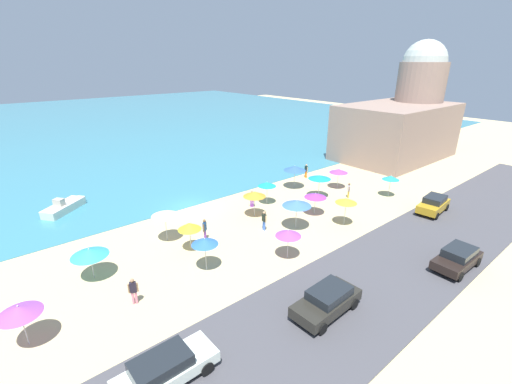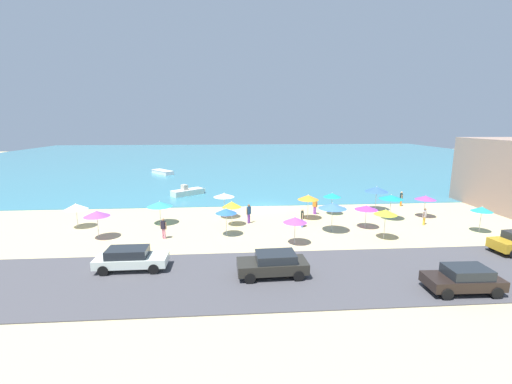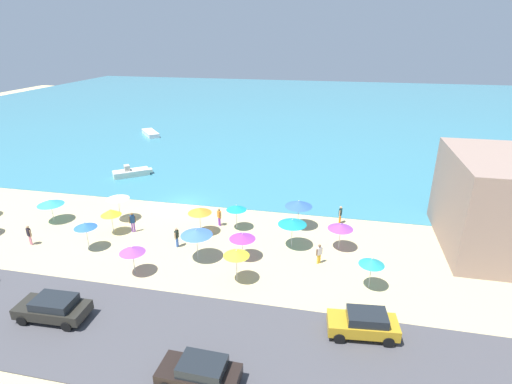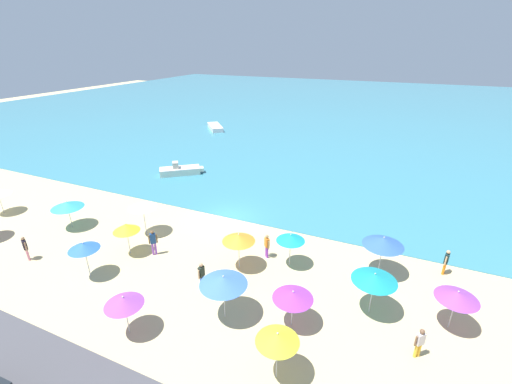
{
  "view_description": "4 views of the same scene",
  "coord_description": "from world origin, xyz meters",
  "px_view_note": "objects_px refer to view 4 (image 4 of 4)",
  "views": [
    {
      "loc": [
        -14.18,
        -27.25,
        13.25
      ],
      "look_at": [
        4.86,
        -4.3,
        1.68
      ],
      "focal_mm": 24.0,
      "sensor_mm": 36.0,
      "label": 1
    },
    {
      "loc": [
        -3.8,
        -37.2,
        9.23
      ],
      "look_at": [
        -1.14,
        -2.19,
        2.09
      ],
      "focal_mm": 24.0,
      "sensor_mm": 36.0,
      "label": 2
    },
    {
      "loc": [
        14.63,
        -34.43,
        16.19
      ],
      "look_at": [
        6.81,
        2.4,
        0.96
      ],
      "focal_mm": 28.0,
      "sensor_mm": 36.0,
      "label": 3
    },
    {
      "loc": [
        11.74,
        -21.33,
        13.02
      ],
      "look_at": [
        1.67,
        1.53,
        1.97
      ],
      "focal_mm": 24.0,
      "sensor_mm": 36.0,
      "label": 4
    }
  ],
  "objects_px": {
    "bather_4": "(202,274)",
    "skiff_nearshore": "(180,170)",
    "beach_umbrella_4": "(126,228)",
    "beach_umbrella_10": "(142,206)",
    "skiff_offshore": "(215,127)",
    "bather_2": "(153,241)",
    "beach_umbrella_11": "(375,277)",
    "beach_umbrella_1": "(239,238)",
    "beach_umbrella_9": "(291,238)",
    "beach_umbrella_13": "(293,295)",
    "bather_5": "(420,342)",
    "beach_umbrella_2": "(277,338)",
    "beach_umbrella_7": "(84,246)",
    "bather_3": "(446,261)",
    "beach_umbrella_3": "(124,301)",
    "beach_umbrella_5": "(383,242)",
    "bather_0": "(25,247)",
    "beach_umbrella_0": "(67,205)",
    "beach_umbrella_14": "(223,280)",
    "beach_umbrella_8": "(457,295)",
    "bather_1": "(267,245)"
  },
  "relations": [
    {
      "from": "beach_umbrella_14",
      "to": "bather_2",
      "type": "xyz_separation_m",
      "value": [
        -6.96,
        3.06,
        -1.26
      ]
    },
    {
      "from": "beach_umbrella_8",
      "to": "beach_umbrella_10",
      "type": "distance_m",
      "value": 19.79
    },
    {
      "from": "beach_umbrella_13",
      "to": "beach_umbrella_1",
      "type": "bearing_deg",
      "value": 144.67
    },
    {
      "from": "beach_umbrella_9",
      "to": "bather_2",
      "type": "relative_size",
      "value": 1.26
    },
    {
      "from": "beach_umbrella_10",
      "to": "beach_umbrella_7",
      "type": "bearing_deg",
      "value": -87.35
    },
    {
      "from": "beach_umbrella_3",
      "to": "bather_0",
      "type": "relative_size",
      "value": 1.31
    },
    {
      "from": "beach_umbrella_7",
      "to": "bather_1",
      "type": "relative_size",
      "value": 1.45
    },
    {
      "from": "beach_umbrella_9",
      "to": "beach_umbrella_5",
      "type": "bearing_deg",
      "value": 15.03
    },
    {
      "from": "beach_umbrella_2",
      "to": "beach_umbrella_13",
      "type": "relative_size",
      "value": 1.19
    },
    {
      "from": "beach_umbrella_14",
      "to": "bather_4",
      "type": "xyz_separation_m",
      "value": [
        -2.27,
        1.46,
        -1.34
      ]
    },
    {
      "from": "beach_umbrella_10",
      "to": "bather_5",
      "type": "xyz_separation_m",
      "value": [
        18.32,
        -3.63,
        -1.43
      ]
    },
    {
      "from": "beach_umbrella_5",
      "to": "bather_0",
      "type": "distance_m",
      "value": 22.31
    },
    {
      "from": "beach_umbrella_9",
      "to": "skiff_offshore",
      "type": "bearing_deg",
      "value": 127.18
    },
    {
      "from": "beach_umbrella_13",
      "to": "bather_5",
      "type": "bearing_deg",
      "value": 4.76
    },
    {
      "from": "bather_2",
      "to": "beach_umbrella_11",
      "type": "bearing_deg",
      "value": 1.13
    },
    {
      "from": "beach_umbrella_13",
      "to": "bather_2",
      "type": "relative_size",
      "value": 1.16
    },
    {
      "from": "beach_umbrella_13",
      "to": "beach_umbrella_11",
      "type": "bearing_deg",
      "value": 35.79
    },
    {
      "from": "beach_umbrella_1",
      "to": "bather_3",
      "type": "xyz_separation_m",
      "value": [
        11.66,
        4.47,
        -1.23
      ]
    },
    {
      "from": "beach_umbrella_10",
      "to": "bather_1",
      "type": "relative_size",
      "value": 1.54
    },
    {
      "from": "beach_umbrella_0",
      "to": "beach_umbrella_13",
      "type": "height_order",
      "value": "beach_umbrella_0"
    },
    {
      "from": "beach_umbrella_1",
      "to": "skiff_offshore",
      "type": "relative_size",
      "value": 0.49
    },
    {
      "from": "beach_umbrella_3",
      "to": "skiff_nearshore",
      "type": "xyz_separation_m",
      "value": [
        -10.41,
        18.99,
        -1.49
      ]
    },
    {
      "from": "beach_umbrella_5",
      "to": "bather_5",
      "type": "distance_m",
      "value": 6.17
    },
    {
      "from": "beach_umbrella_4",
      "to": "beach_umbrella_10",
      "type": "distance_m",
      "value": 2.59
    },
    {
      "from": "bather_2",
      "to": "bather_5",
      "type": "relative_size",
      "value": 1.15
    },
    {
      "from": "beach_umbrella_8",
      "to": "skiff_offshore",
      "type": "distance_m",
      "value": 44.54
    },
    {
      "from": "skiff_offshore",
      "to": "bather_2",
      "type": "bearing_deg",
      "value": -66.51
    },
    {
      "from": "beach_umbrella_7",
      "to": "skiff_nearshore",
      "type": "bearing_deg",
      "value": 107.27
    },
    {
      "from": "bather_4",
      "to": "bather_5",
      "type": "bearing_deg",
      "value": -0.65
    },
    {
      "from": "beach_umbrella_13",
      "to": "beach_umbrella_14",
      "type": "bearing_deg",
      "value": -165.54
    },
    {
      "from": "beach_umbrella_8",
      "to": "bather_2",
      "type": "bearing_deg",
      "value": -177.49
    },
    {
      "from": "beach_umbrella_1",
      "to": "beach_umbrella_4",
      "type": "distance_m",
      "value": 7.53
    },
    {
      "from": "bather_4",
      "to": "skiff_nearshore",
      "type": "xyz_separation_m",
      "value": [
        -11.9,
        14.71,
        -0.49
      ]
    },
    {
      "from": "beach_umbrella_4",
      "to": "beach_umbrella_14",
      "type": "xyz_separation_m",
      "value": [
        8.54,
        -2.5,
        0.31
      ]
    },
    {
      "from": "beach_umbrella_10",
      "to": "beach_umbrella_11",
      "type": "height_order",
      "value": "beach_umbrella_10"
    },
    {
      "from": "beach_umbrella_0",
      "to": "beach_umbrella_4",
      "type": "xyz_separation_m",
      "value": [
        6.6,
        -0.98,
        0.1
      ]
    },
    {
      "from": "bather_5",
      "to": "beach_umbrella_0",
      "type": "bearing_deg",
      "value": 174.92
    },
    {
      "from": "beach_umbrella_11",
      "to": "skiff_offshore",
      "type": "relative_size",
      "value": 0.49
    },
    {
      "from": "beach_umbrella_11",
      "to": "bather_2",
      "type": "xyz_separation_m",
      "value": [
        -13.71,
        -0.27,
        -1.19
      ]
    },
    {
      "from": "beach_umbrella_7",
      "to": "beach_umbrella_10",
      "type": "xyz_separation_m",
      "value": [
        -0.25,
        5.34,
        0.19
      ]
    },
    {
      "from": "beach_umbrella_3",
      "to": "beach_umbrella_14",
      "type": "bearing_deg",
      "value": 36.9
    },
    {
      "from": "bather_4",
      "to": "bather_5",
      "type": "xyz_separation_m",
      "value": [
        11.32,
        -0.13,
        -0.07
      ]
    },
    {
      "from": "bather_3",
      "to": "bather_5",
      "type": "height_order",
      "value": "bather_3"
    },
    {
      "from": "beach_umbrella_14",
      "to": "skiff_offshore",
      "type": "xyz_separation_m",
      "value": [
        -20.98,
        35.31,
        -1.91
      ]
    },
    {
      "from": "beach_umbrella_2",
      "to": "beach_umbrella_9",
      "type": "height_order",
      "value": "beach_umbrella_2"
    },
    {
      "from": "beach_umbrella_3",
      "to": "beach_umbrella_10",
      "type": "distance_m",
      "value": 9.54
    },
    {
      "from": "beach_umbrella_11",
      "to": "bather_2",
      "type": "distance_m",
      "value": 13.77
    },
    {
      "from": "bather_3",
      "to": "beach_umbrella_7",
      "type": "bearing_deg",
      "value": -155.53
    },
    {
      "from": "beach_umbrella_9",
      "to": "bather_4",
      "type": "bearing_deg",
      "value": -133.79
    },
    {
      "from": "beach_umbrella_2",
      "to": "beach_umbrella_7",
      "type": "xyz_separation_m",
      "value": [
        -12.66,
        1.82,
        -0.12
      ]
    }
  ]
}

